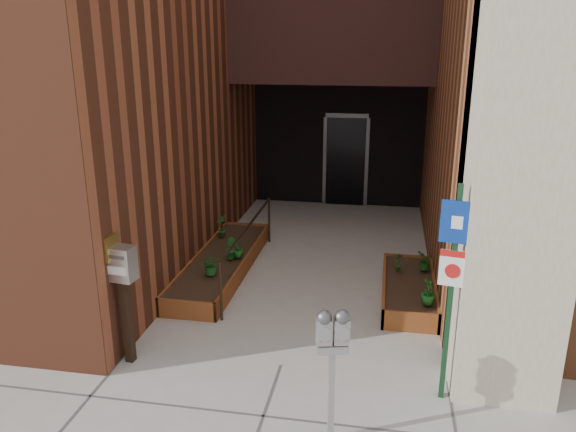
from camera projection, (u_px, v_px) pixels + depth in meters
The scene contains 14 objects.
ground at pixel (281, 365), 6.93m from camera, with size 80.00×80.00×0.00m, color #9E9991.
planter_left at pixel (222, 264), 9.68m from camera, with size 0.90×3.60×0.30m.
planter_right at pixel (409, 290), 8.69m from camera, with size 0.80×2.20×0.30m.
handrail at pixel (249, 233), 9.37m from camera, with size 0.04×3.34×0.90m.
parking_meter at pixel (333, 341), 5.33m from camera, with size 0.33×0.19×1.43m.
sign_post at pixel (453, 273), 5.85m from camera, with size 0.34×0.11×2.47m.
payment_dropbox at pixel (123, 280), 6.70m from camera, with size 0.33×0.26×1.52m.
shrub_left_a at pixel (211, 265), 8.80m from camera, with size 0.30×0.30×0.33m, color #1A5C20.
shrub_left_b at pixel (230, 248), 9.44m from camera, with size 0.20×0.20×0.36m, color #17511A.
shrub_left_c at pixel (238, 248), 9.51m from camera, with size 0.18×0.18×0.33m, color #195317.
shrub_left_d at pixel (221, 226), 10.51m from camera, with size 0.21×0.21×0.41m, color #185317.
shrub_right_a at pixel (428, 292), 7.82m from camera, with size 0.20×0.20×0.36m, color #1A5D1D.
shrub_right_b at pixel (399, 261), 8.98m from camera, with size 0.16×0.16×0.30m, color #1C5217.
shrub_right_c at pixel (425, 261), 8.97m from camera, with size 0.28×0.28×0.31m, color #195016.
Camera 1 is at (1.15, -5.94, 3.85)m, focal length 35.00 mm.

